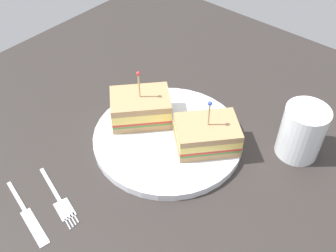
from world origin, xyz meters
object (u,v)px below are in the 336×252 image
object	(u,v)px
drink_glass	(301,134)
knife	(28,216)
sandwich_half_back	(141,107)
plate	(168,137)
sandwich_half_front	(207,135)
fork	(60,202)

from	to	relation	value
drink_glass	knife	distance (cm)	43.71
sandwich_half_back	drink_glass	distance (cm)	26.95
plate	knife	world-z (taller)	plate
plate	sandwich_half_back	bearing A→B (deg)	178.19
sandwich_half_front	drink_glass	size ratio (longest dim) A/B	1.33
plate	drink_glass	xyz separation A→B (cm)	(18.00, 11.92, 3.34)
sandwich_half_back	sandwich_half_front	bearing A→B (deg)	9.81
sandwich_half_front	sandwich_half_back	xyz separation A→B (cm)	(-12.55, -2.17, 0.24)
fork	knife	world-z (taller)	same
plate	fork	distance (cm)	20.58
sandwich_half_front	fork	world-z (taller)	sandwich_half_front
plate	sandwich_half_back	world-z (taller)	sandwich_half_back
plate	fork	size ratio (longest dim) A/B	2.06
plate	drink_glass	bearing A→B (deg)	33.51
plate	fork	bearing A→B (deg)	-100.63
sandwich_half_back	knife	distance (cm)	25.24
drink_glass	sandwich_half_front	bearing A→B (deg)	-140.83
sandwich_half_front	plate	bearing A→B (deg)	-159.33
knife	sandwich_half_front	bearing A→B (deg)	66.61
drink_glass	fork	distance (cm)	39.02
plate	sandwich_half_front	size ratio (longest dim) A/B	2.09
sandwich_half_front	knife	distance (cm)	29.76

